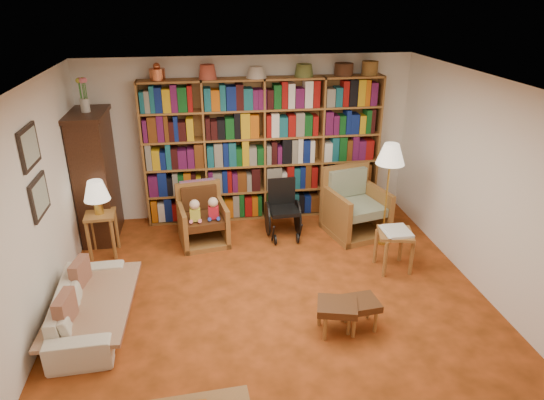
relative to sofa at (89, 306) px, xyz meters
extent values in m
plane|color=#BC4E1D|center=(2.05, 0.16, -0.23)|extent=(5.00, 5.00, 0.00)
plane|color=silver|center=(2.05, 0.16, 2.27)|extent=(5.00, 5.00, 0.00)
plane|color=white|center=(2.05, 2.66, 1.02)|extent=(5.00, 0.00, 5.00)
plane|color=white|center=(2.05, -2.34, 1.02)|extent=(5.00, 0.00, 5.00)
plane|color=white|center=(-0.45, 0.16, 1.02)|extent=(0.00, 5.00, 5.00)
plane|color=white|center=(4.55, 0.16, 1.02)|extent=(0.00, 5.00, 5.00)
cube|color=#9C6130|center=(2.25, 2.50, 0.87)|extent=(3.60, 0.30, 2.20)
cube|color=#3B2010|center=(-0.21, 2.16, 0.67)|extent=(0.45, 0.90, 1.80)
cube|color=#3B2010|center=(-0.21, 2.16, 1.60)|extent=(0.50, 0.95, 0.06)
cylinder|color=beige|center=(-0.21, 2.16, 1.72)|extent=(0.12, 0.12, 0.18)
cube|color=black|center=(-0.43, 0.46, 1.67)|extent=(0.03, 0.52, 0.42)
cube|color=gray|center=(-0.42, 0.46, 1.67)|extent=(0.01, 0.44, 0.34)
cube|color=black|center=(-0.43, 0.46, 1.12)|extent=(0.03, 0.52, 0.42)
cube|color=gray|center=(-0.42, 0.46, 1.12)|extent=(0.01, 0.44, 0.34)
imported|color=beige|center=(0.00, 0.00, 0.00)|extent=(1.61, 0.68, 0.46)
cube|color=beige|center=(0.05, 0.00, 0.07)|extent=(0.87, 1.56, 0.04)
cube|color=maroon|center=(-0.13, 0.35, 0.22)|extent=(0.17, 0.36, 0.34)
cube|color=maroon|center=(-0.13, -0.35, 0.22)|extent=(0.15, 0.37, 0.36)
cube|color=#9C6130|center=(-0.10, 1.57, 0.36)|extent=(0.42, 0.42, 0.04)
cylinder|color=#9C6130|center=(-0.26, 1.41, 0.06)|extent=(0.05, 0.05, 0.58)
cylinder|color=#9C6130|center=(0.06, 1.41, 0.06)|extent=(0.05, 0.05, 0.58)
cylinder|color=#9C6130|center=(-0.26, 1.72, 0.06)|extent=(0.05, 0.05, 0.58)
cylinder|color=#9C6130|center=(0.06, 1.72, 0.06)|extent=(0.05, 0.05, 0.58)
cylinder|color=gold|center=(-0.10, 1.57, 0.48)|extent=(0.11, 0.11, 0.19)
cone|color=beige|center=(-0.10, 1.57, 0.72)|extent=(0.34, 0.34, 0.27)
cube|color=#9C6130|center=(1.26, 1.71, -0.20)|extent=(0.76, 0.78, 0.07)
cube|color=#9C6130|center=(0.97, 1.71, 0.06)|extent=(0.17, 0.69, 0.58)
cube|color=#9C6130|center=(1.56, 1.71, 0.06)|extent=(0.17, 0.69, 0.58)
cube|color=#9C6130|center=(1.26, 2.02, 0.18)|extent=(0.66, 0.18, 0.82)
cube|color=#4D2714|center=(1.26, 1.68, 0.13)|extent=(0.60, 0.65, 0.11)
cube|color=#4D2714|center=(1.26, 1.95, 0.37)|extent=(0.52, 0.17, 0.35)
cube|color=#C9355B|center=(1.26, 2.05, 0.43)|extent=(0.51, 0.13, 0.37)
cube|color=#9C6130|center=(3.51, 1.65, -0.19)|extent=(0.96, 0.98, 0.09)
cube|color=#9C6130|center=(3.15, 1.65, 0.12)|extent=(0.27, 0.81, 0.69)
cube|color=#9C6130|center=(3.86, 1.65, 0.12)|extent=(0.27, 0.81, 0.69)
cube|color=#9C6130|center=(3.51, 2.02, 0.26)|extent=(0.78, 0.27, 0.98)
cube|color=gray|center=(3.51, 1.62, 0.20)|extent=(0.76, 0.81, 0.13)
cube|color=gray|center=(3.51, 1.94, 0.48)|extent=(0.62, 0.25, 0.41)
cube|color=black|center=(2.44, 1.74, 0.18)|extent=(0.43, 0.43, 0.05)
cube|color=black|center=(2.44, 1.94, 0.40)|extent=(0.41, 0.06, 0.41)
cylinder|color=black|center=(2.21, 1.83, 0.02)|extent=(0.03, 0.51, 0.51)
cylinder|color=black|center=(2.66, 1.83, 0.02)|extent=(0.03, 0.51, 0.51)
cylinder|color=black|center=(2.27, 1.49, -0.16)|extent=(0.03, 0.14, 0.14)
cylinder|color=black|center=(2.60, 1.49, -0.16)|extent=(0.03, 0.14, 0.14)
cylinder|color=gold|center=(3.83, 1.34, -0.22)|extent=(0.25, 0.25, 0.03)
cylinder|color=gold|center=(3.83, 1.34, 0.39)|extent=(0.03, 0.03, 1.25)
cone|color=beige|center=(3.83, 1.34, 1.10)|extent=(0.39, 0.39, 0.29)
cube|color=#9C6130|center=(3.69, 0.61, 0.28)|extent=(0.51, 0.51, 0.04)
cylinder|color=#9C6130|center=(3.51, 0.43, 0.01)|extent=(0.05, 0.05, 0.49)
cylinder|color=#9C6130|center=(3.86, 0.43, 0.01)|extent=(0.05, 0.05, 0.49)
cylinder|color=#9C6130|center=(3.51, 0.78, 0.01)|extent=(0.05, 0.05, 0.49)
cylinder|color=#9C6130|center=(3.86, 0.78, 0.01)|extent=(0.05, 0.05, 0.49)
cube|color=silver|center=(3.69, 0.61, 0.32)|extent=(0.38, 0.44, 0.03)
cube|color=#4D2714|center=(2.62, -0.52, 0.08)|extent=(0.49, 0.45, 0.08)
cylinder|color=#9C6130|center=(2.46, -0.65, -0.10)|extent=(0.04, 0.04, 0.27)
cylinder|color=#9C6130|center=(2.77, -0.65, -0.10)|extent=(0.04, 0.04, 0.27)
cylinder|color=#9C6130|center=(2.46, -0.40, -0.10)|extent=(0.04, 0.04, 0.27)
cylinder|color=#9C6130|center=(2.77, -0.40, -0.10)|extent=(0.04, 0.04, 0.27)
cube|color=#4D2714|center=(2.88, -0.48, 0.06)|extent=(0.42, 0.37, 0.08)
cylinder|color=#9C6130|center=(2.73, -0.60, -0.11)|extent=(0.04, 0.04, 0.25)
cylinder|color=#9C6130|center=(3.03, -0.60, -0.11)|extent=(0.04, 0.04, 0.25)
cylinder|color=#9C6130|center=(2.73, -0.36, -0.11)|extent=(0.04, 0.04, 0.25)
cylinder|color=#9C6130|center=(3.03, -0.36, -0.11)|extent=(0.04, 0.04, 0.25)
camera|label=1|loc=(1.31, -4.59, 3.13)|focal=32.00mm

